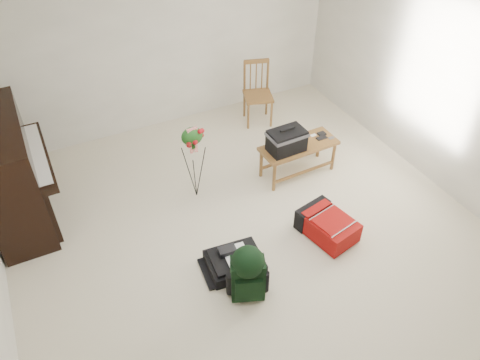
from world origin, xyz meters
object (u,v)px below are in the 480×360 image
bench (290,142)px  red_suitcase (325,223)px  green_backpack (248,271)px  dining_chair (257,94)px  black_duffel (235,261)px  flower_stand (194,163)px  piano (11,175)px

bench → red_suitcase: bearing=-99.6°
bench → red_suitcase: bench is taller
green_backpack → dining_chair: bearing=81.7°
dining_chair → black_duffel: 2.84m
bench → black_duffel: (-1.26, -1.03, -0.45)m
dining_chair → red_suitcase: bearing=-82.4°
bench → dining_chair: 1.37m
green_backpack → flower_stand: bearing=107.3°
green_backpack → red_suitcase: bearing=38.8°
piano → flower_stand: piano is taller
piano → black_duffel: bearing=-44.4°
red_suitcase → flower_stand: flower_stand is taller
red_suitcase → black_duffel: red_suitcase is taller
dining_chair → red_suitcase: size_ratio=1.31×
dining_chair → flower_stand: (-1.45, -1.16, 0.05)m
green_backpack → black_duffel: bearing=105.7°
black_duffel → green_backpack: size_ratio=0.93×
bench → flower_stand: flower_stand is taller
bench → green_backpack: size_ratio=1.56×
bench → black_duffel: size_ratio=1.67×
dining_chair → green_backpack: size_ratio=1.42×
red_suitcase → flower_stand: (-1.04, 1.22, 0.35)m
piano → flower_stand: bearing=-16.9°
black_duffel → green_backpack: bearing=-90.1°
green_backpack → flower_stand: 1.59m
black_duffel → red_suitcase: bearing=5.4°
flower_stand → bench: bearing=-15.2°
bench → red_suitcase: (-0.14, -1.03, -0.40)m
dining_chair → flower_stand: size_ratio=0.90×
black_duffel → green_backpack: green_backpack is taller
black_duffel → green_backpack: 0.46m
piano → bench: (3.09, -0.76, -0.06)m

